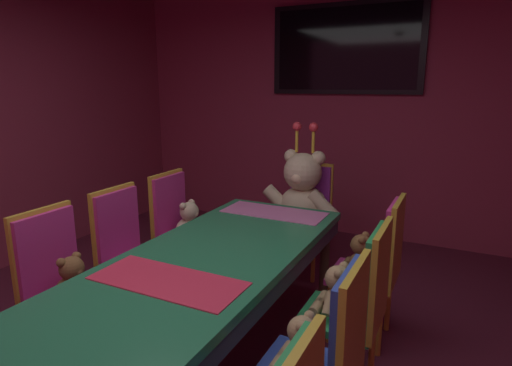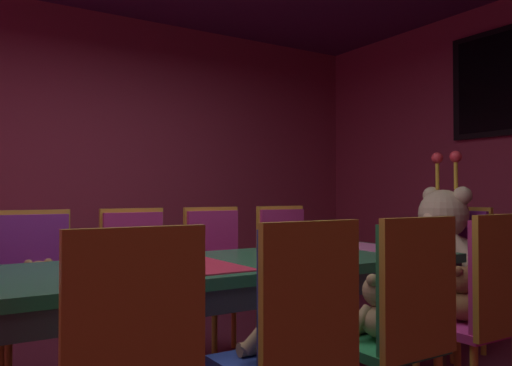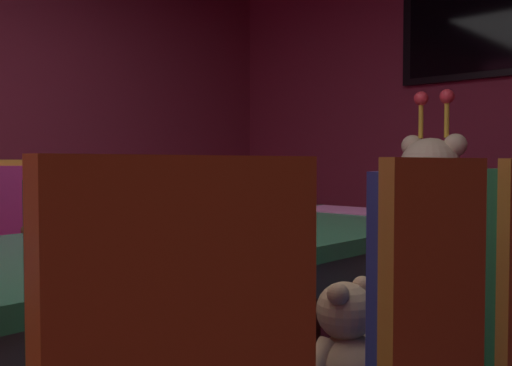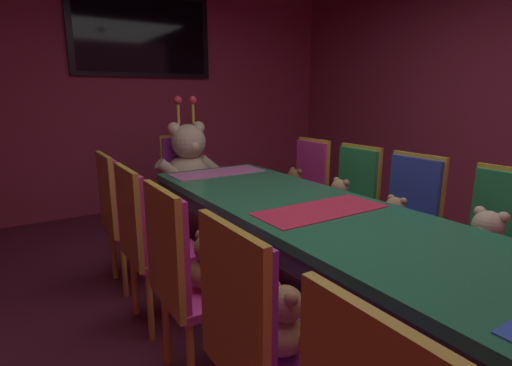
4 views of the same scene
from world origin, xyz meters
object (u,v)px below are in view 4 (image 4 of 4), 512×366
object	(u,v)px
teddy_right_2	(394,218)
throne_chair	(184,174)
banquet_table	(320,225)
chair_left_4	(120,208)
king_teddy_bear	(190,162)
wall_tv	(143,35)
teddy_left_4	(140,205)
teddy_right_1	(485,243)
teddy_left_1	(286,324)
teddy_left_2	(210,264)
chair_right_2	(408,211)
chair_right_4	(306,181)
chair_left_2	(181,268)
chair_right_1	(499,238)
chair_right_3	(352,194)
teddy_right_3	(339,199)
chair_left_1	(252,331)
teddy_right_4	(294,185)
chair_left_3	(144,232)

from	to	relation	value
teddy_right_2	throne_chair	world-z (taller)	throne_chair
banquet_table	chair_left_4	distance (m)	1.44
king_teddy_bear	wall_tv	bearing A→B (deg)	180.00
teddy_left_4	teddy_right_1	world-z (taller)	teddy_right_1
banquet_table	teddy_right_1	world-z (taller)	teddy_right_1
teddy_left_1	throne_chair	size ratio (longest dim) A/B	0.29
king_teddy_bear	teddy_right_1	bearing A→B (deg)	15.17
teddy_left_2	teddy_right_2	xyz separation A→B (m)	(1.37, 0.01, -0.01)
throne_chair	chair_right_2	bearing A→B (deg)	22.26
chair_right_4	king_teddy_bear	distance (m)	1.13
teddy_right_1	chair_right_2	xyz separation A→B (m)	(0.16, 0.60, -0.00)
chair_left_2	teddy_left_2	xyz separation A→B (m)	(0.14, 0.00, -0.02)
chair_right_1	wall_tv	xyz separation A→B (m)	(-0.81, 3.68, 1.45)
chair_left_4	chair_right_3	xyz separation A→B (m)	(1.67, -0.61, 0.00)
chair_right_1	wall_tv	world-z (taller)	wall_tv
teddy_right_1	chair_right_3	xyz separation A→B (m)	(0.17, 1.13, -0.00)
wall_tv	teddy_right_2	bearing A→B (deg)	-77.51
teddy_right_2	teddy_right_3	size ratio (longest dim) A/B	0.92
banquet_table	teddy_right_3	distance (m)	0.89
teddy_left_2	throne_chair	size ratio (longest dim) A/B	0.30
chair_right_2	wall_tv	size ratio (longest dim) A/B	0.61
teddy_left_2	chair_right_4	world-z (taller)	chair_right_4
chair_left_1	chair_right_4	world-z (taller)	same
teddy_left_2	teddy_right_3	size ratio (longest dim) A/B	0.99
banquet_table	teddy_right_4	world-z (taller)	banquet_table
chair_left_2	chair_right_4	bearing A→B (deg)	33.63
chair_right_1	teddy_right_4	xyz separation A→B (m)	(-0.12, 1.70, -0.02)
chair_right_4	chair_right_2	bearing A→B (deg)	89.68
chair_left_1	chair_left_2	xyz separation A→B (m)	(-0.02, 0.59, 0.00)
chair_left_4	chair_right_2	world-z (taller)	same
teddy_right_1	chair_right_3	distance (m)	1.15
chair_left_2	wall_tv	size ratio (longest dim) A/B	0.61
chair_left_2	chair_right_3	xyz separation A→B (m)	(1.66, 0.54, 0.00)
chair_left_3	chair_right_4	distance (m)	1.75
teddy_left_2	chair_left_3	size ratio (longest dim) A/B	0.30
chair_left_2	teddy_right_4	xyz separation A→B (m)	(1.52, 1.10, -0.02)
chair_left_3	chair_right_2	bearing A→B (deg)	-18.47
teddy_left_4	wall_tv	distance (m)	2.52
chair_left_1	teddy_left_1	size ratio (longest dim) A/B	3.48
teddy_left_4	chair_left_4	bearing A→B (deg)	-180.00
teddy_right_2	wall_tv	xyz separation A→B (m)	(-0.68, 3.08, 1.48)
chair_left_4	teddy_right_1	bearing A→B (deg)	-49.30
chair_left_2	wall_tv	xyz separation A→B (m)	(0.83, 3.09, 1.45)
teddy_left_1	chair_right_2	distance (m)	1.61
teddy_right_3	throne_chair	xyz separation A→B (m)	(-0.69, 1.48, 0.02)
teddy_right_3	teddy_right_4	xyz separation A→B (m)	(-0.00, 0.56, -0.00)
teddy_left_2	teddy_right_4	size ratio (longest dim) A/B	1.03
teddy_right_1	wall_tv	xyz separation A→B (m)	(-0.66, 3.68, 1.45)
banquet_table	throne_chair	bearing A→B (deg)	90.00
chair_left_1	wall_tv	world-z (taller)	wall_tv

